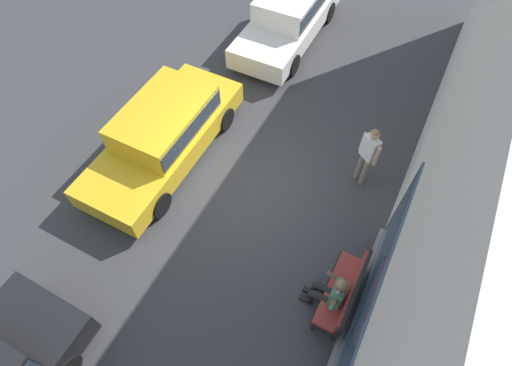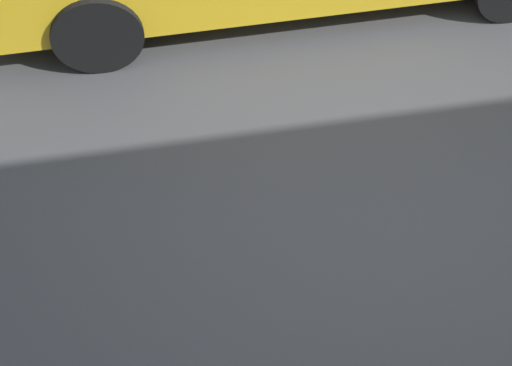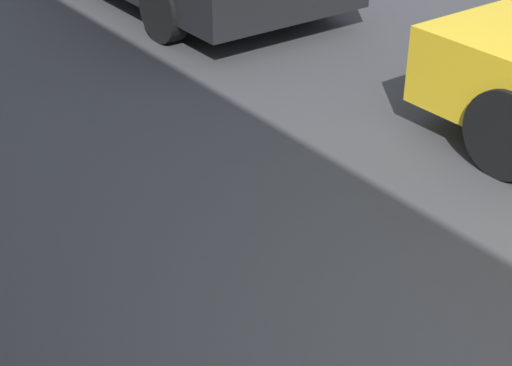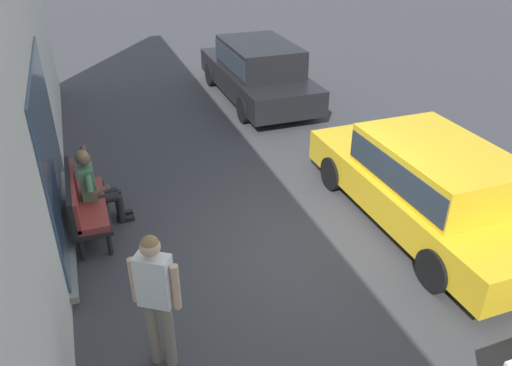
% 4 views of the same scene
% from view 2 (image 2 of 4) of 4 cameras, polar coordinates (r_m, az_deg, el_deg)
% --- Properties ---
extents(ground_plane, '(60.00, 60.00, 0.00)m').
position_cam_2_polar(ground_plane, '(4.74, 8.11, -0.78)').
color(ground_plane, '#38383A').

